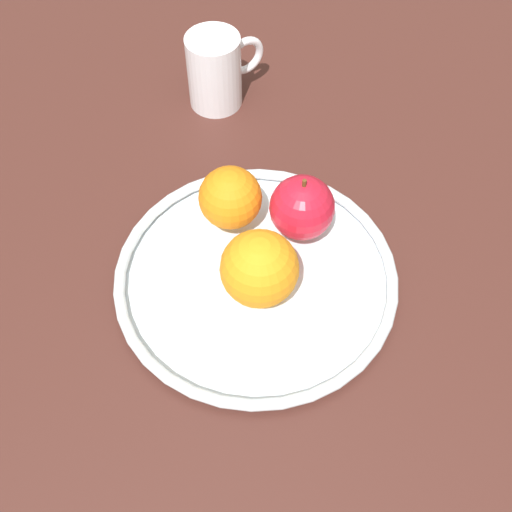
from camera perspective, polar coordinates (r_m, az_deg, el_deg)
name	(u,v)px	position (r cm, az deg, el deg)	size (l,w,h in cm)	color
ground_plane	(256,291)	(69.87, 0.00, -3.20)	(136.46, 136.46, 4.00)	#44221C
fruit_bowl	(256,277)	(67.41, 0.00, -1.89)	(30.20, 30.20, 1.80)	silver
apple	(302,208)	(67.53, 4.17, 4.38)	(7.05, 7.05, 7.85)	red
orange_back_right	(259,269)	(62.17, 0.31, -1.14)	(7.92, 7.92, 7.92)	orange
orange_back_left	(230,198)	(68.36, -2.34, 5.28)	(6.93, 6.93, 6.93)	orange
ambient_mug	(216,70)	(84.18, -3.62, 16.37)	(10.80, 6.94, 9.82)	white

